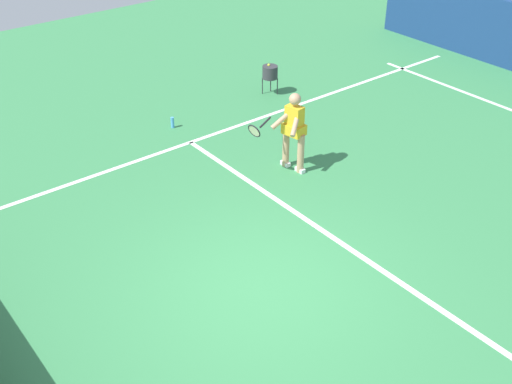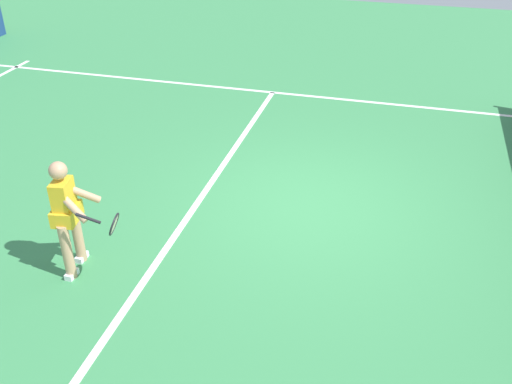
% 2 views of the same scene
% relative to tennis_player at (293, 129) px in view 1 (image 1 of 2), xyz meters
% --- Properties ---
extents(ground_plane, '(27.77, 27.77, 0.00)m').
position_rel_tennis_player_xyz_m(ground_plane, '(-2.32, 2.54, -0.85)').
color(ground_plane, '#38844C').
extents(service_line_marking, '(8.84, 0.10, 0.01)m').
position_rel_tennis_player_xyz_m(service_line_marking, '(-2.32, 0.92, -0.84)').
color(service_line_marking, white).
rests_on(service_line_marking, ground).
extents(sideline_right_marking, '(0.10, 19.36, 0.01)m').
position_rel_tennis_player_xyz_m(sideline_right_marking, '(2.10, 2.54, -0.84)').
color(sideline_right_marking, white).
rests_on(sideline_right_marking, ground).
extents(tennis_player, '(0.71, 1.02, 1.55)m').
position_rel_tennis_player_xyz_m(tennis_player, '(0.00, 0.00, 0.00)').
color(tennis_player, tan).
rests_on(tennis_player, ground).
extents(ball_hopper, '(0.36, 0.36, 0.74)m').
position_rel_tennis_player_xyz_m(ball_hopper, '(2.99, -1.92, -0.30)').
color(ball_hopper, '#333338').
rests_on(ball_hopper, ground).
extents(water_bottle, '(0.07, 0.07, 0.24)m').
position_rel_tennis_player_xyz_m(water_bottle, '(2.90, 0.84, -0.73)').
color(water_bottle, '#4C9EE5').
rests_on(water_bottle, ground).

